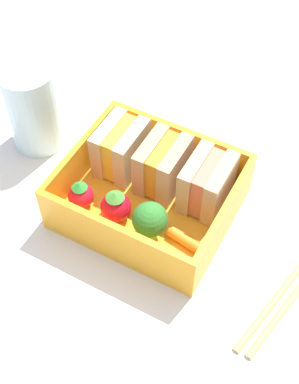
{
  "coord_description": "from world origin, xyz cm",
  "views": [
    {
      "loc": [
        14.98,
        -27.67,
        43.34
      ],
      "look_at": [
        0.0,
        0.0,
        2.7
      ],
      "focal_mm": 50.0,
      "sensor_mm": 36.0,
      "label": 1
    }
  ],
  "objects_px": {
    "sandwich_center_left": "(163,165)",
    "drinking_glass": "(33,108)",
    "sandwich_center": "(207,184)",
    "broccoli_floret": "(150,220)",
    "sandwich_left": "(121,148)",
    "strawberry_left": "(81,195)",
    "strawberry_far_left": "(116,206)",
    "folded_napkin": "(35,363)",
    "carrot_stick_far_left": "(189,242)"
  },
  "relations": [
    {
      "from": "sandwich_center",
      "to": "folded_napkin",
      "type": "xyz_separation_m",
      "value": [
        -0.06,
        -0.21,
        -0.04
      ]
    },
    {
      "from": "sandwich_center_left",
      "to": "folded_napkin",
      "type": "distance_m",
      "value": 0.21
    },
    {
      "from": "drinking_glass",
      "to": "strawberry_far_left",
      "type": "bearing_deg",
      "value": -22.99
    },
    {
      "from": "broccoli_floret",
      "to": "sandwich_left",
      "type": "bearing_deg",
      "value": 137.25
    },
    {
      "from": "strawberry_far_left",
      "to": "broccoli_floret",
      "type": "xyz_separation_m",
      "value": [
        0.04,
        -0.0,
        0.01
      ]
    },
    {
      "from": "sandwich_left",
      "to": "strawberry_far_left",
      "type": "distance_m",
      "value": 0.06
    },
    {
      "from": "sandwich_center_left",
      "to": "drinking_glass",
      "type": "bearing_deg",
      "value": -179.46
    },
    {
      "from": "sandwich_center",
      "to": "carrot_stick_far_left",
      "type": "xyz_separation_m",
      "value": [
        0.01,
        -0.05,
        -0.02
      ]
    },
    {
      "from": "sandwich_left",
      "to": "folded_napkin",
      "type": "height_order",
      "value": "sandwich_left"
    },
    {
      "from": "strawberry_left",
      "to": "folded_napkin",
      "type": "relative_size",
      "value": 0.21
    },
    {
      "from": "broccoli_floret",
      "to": "carrot_stick_far_left",
      "type": "xyz_separation_m",
      "value": [
        0.04,
        0.01,
        -0.02
      ]
    },
    {
      "from": "sandwich_center",
      "to": "folded_napkin",
      "type": "height_order",
      "value": "sandwich_center"
    },
    {
      "from": "strawberry_left",
      "to": "broccoli_floret",
      "type": "bearing_deg",
      "value": -0.61
    },
    {
      "from": "sandwich_center_left",
      "to": "sandwich_center",
      "type": "distance_m",
      "value": 0.05
    },
    {
      "from": "strawberry_left",
      "to": "folded_napkin",
      "type": "distance_m",
      "value": 0.16
    },
    {
      "from": "broccoli_floret",
      "to": "folded_napkin",
      "type": "bearing_deg",
      "value": -100.28
    },
    {
      "from": "sandwich_center",
      "to": "broccoli_floret",
      "type": "bearing_deg",
      "value": -114.51
    },
    {
      "from": "sandwich_left",
      "to": "strawberry_left",
      "type": "bearing_deg",
      "value": -99.04
    },
    {
      "from": "sandwich_center",
      "to": "folded_napkin",
      "type": "bearing_deg",
      "value": -104.67
    },
    {
      "from": "folded_napkin",
      "to": "broccoli_floret",
      "type": "bearing_deg",
      "value": 79.72
    },
    {
      "from": "folded_napkin",
      "to": "drinking_glass",
      "type": "bearing_deg",
      "value": 124.62
    },
    {
      "from": "strawberry_far_left",
      "to": "drinking_glass",
      "type": "height_order",
      "value": "drinking_glass"
    },
    {
      "from": "sandwich_left",
      "to": "strawberry_far_left",
      "type": "relative_size",
      "value": 1.51
    },
    {
      "from": "sandwich_center",
      "to": "strawberry_far_left",
      "type": "distance_m",
      "value": 0.09
    },
    {
      "from": "sandwich_left",
      "to": "sandwich_center",
      "type": "xyz_separation_m",
      "value": [
        0.09,
        0.0,
        0.0
      ]
    },
    {
      "from": "sandwich_left",
      "to": "broccoli_floret",
      "type": "distance_m",
      "value": 0.09
    },
    {
      "from": "sandwich_center_left",
      "to": "folded_napkin",
      "type": "height_order",
      "value": "sandwich_center_left"
    },
    {
      "from": "drinking_glass",
      "to": "sandwich_center",
      "type": "bearing_deg",
      "value": 0.41
    },
    {
      "from": "strawberry_far_left",
      "to": "carrot_stick_far_left",
      "type": "bearing_deg",
      "value": 2.44
    },
    {
      "from": "strawberry_left",
      "to": "drinking_glass",
      "type": "distance_m",
      "value": 0.11
    },
    {
      "from": "carrot_stick_far_left",
      "to": "folded_napkin",
      "type": "relative_size",
      "value": 0.29
    },
    {
      "from": "broccoli_floret",
      "to": "drinking_glass",
      "type": "bearing_deg",
      "value": 160.65
    },
    {
      "from": "sandwich_center",
      "to": "broccoli_floret",
      "type": "height_order",
      "value": "sandwich_center"
    },
    {
      "from": "sandwich_center_left",
      "to": "carrot_stick_far_left",
      "type": "xyz_separation_m",
      "value": [
        0.06,
        -0.05,
        -0.02
      ]
    },
    {
      "from": "strawberry_left",
      "to": "drinking_glass",
      "type": "xyz_separation_m",
      "value": [
        -0.09,
        0.06,
        0.02
      ]
    },
    {
      "from": "sandwich_left",
      "to": "drinking_glass",
      "type": "bearing_deg",
      "value": -179.22
    },
    {
      "from": "folded_napkin",
      "to": "strawberry_far_left",
      "type": "bearing_deg",
      "value": 94.37
    },
    {
      "from": "sandwich_left",
      "to": "strawberry_left",
      "type": "xyz_separation_m",
      "value": [
        -0.01,
        -0.06,
        -0.01
      ]
    },
    {
      "from": "strawberry_left",
      "to": "strawberry_far_left",
      "type": "relative_size",
      "value": 0.88
    },
    {
      "from": "broccoli_floret",
      "to": "strawberry_far_left",
      "type": "bearing_deg",
      "value": 174.26
    },
    {
      "from": "sandwich_center_left",
      "to": "broccoli_floret",
      "type": "relative_size",
      "value": 1.27
    },
    {
      "from": "sandwich_center",
      "to": "sandwich_center_left",
      "type": "bearing_deg",
      "value": 180.0
    },
    {
      "from": "sandwich_center",
      "to": "broccoli_floret",
      "type": "distance_m",
      "value": 0.07
    },
    {
      "from": "drinking_glass",
      "to": "folded_napkin",
      "type": "xyz_separation_m",
      "value": [
        0.14,
        -0.21,
        -0.05
      ]
    },
    {
      "from": "strawberry_far_left",
      "to": "folded_napkin",
      "type": "distance_m",
      "value": 0.16
    },
    {
      "from": "strawberry_left",
      "to": "drinking_glass",
      "type": "height_order",
      "value": "drinking_glass"
    },
    {
      "from": "strawberry_left",
      "to": "folded_napkin",
      "type": "bearing_deg",
      "value": -71.77
    },
    {
      "from": "sandwich_center",
      "to": "carrot_stick_far_left",
      "type": "height_order",
      "value": "sandwich_center"
    },
    {
      "from": "broccoli_floret",
      "to": "folded_napkin",
      "type": "relative_size",
      "value": 0.28
    },
    {
      "from": "drinking_glass",
      "to": "carrot_stick_far_left",
      "type": "bearing_deg",
      "value": -14.32
    }
  ]
}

